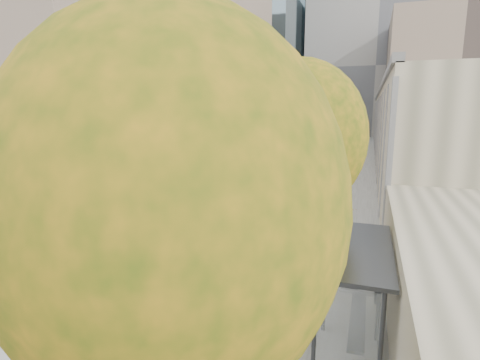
% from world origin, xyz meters
% --- Properties ---
extents(bus_platform, '(4.25, 150.00, 0.15)m').
position_xyz_m(bus_platform, '(-3.88, 35.00, 0.07)').
color(bus_platform, silver).
rests_on(bus_platform, ground).
extents(sidewalk, '(4.75, 150.00, 0.08)m').
position_xyz_m(sidewalk, '(4.12, 35.00, 0.04)').
color(sidewalk, gray).
rests_on(sidewalk, ground).
extents(building_tan, '(18.00, 92.00, 8.00)m').
position_xyz_m(building_tan, '(15.50, 64.00, 4.00)').
color(building_tan, gray).
rests_on(building_tan, ground).
extents(building_midrise, '(24.00, 46.00, 25.00)m').
position_xyz_m(building_midrise, '(-22.50, 41.00, 12.50)').
color(building_midrise, gray).
rests_on(building_midrise, ground).
extents(building_far_block, '(30.00, 18.00, 30.00)m').
position_xyz_m(building_far_block, '(6.00, 96.00, 15.00)').
color(building_far_block, gray).
rests_on(building_far_block, ground).
extents(bus_shelter, '(1.90, 4.40, 2.53)m').
position_xyz_m(bus_shelter, '(5.69, 10.96, 2.19)').
color(bus_shelter, '#383A3F').
rests_on(bus_shelter, sidewalk).
extents(tree_b, '(4.00, 4.00, 6.97)m').
position_xyz_m(tree_b, '(3.60, 5.00, 5.04)').
color(tree_b, black).
rests_on(tree_b, sidewalk).
extents(tree_c, '(4.20, 4.20, 7.28)m').
position_xyz_m(tree_c, '(3.60, 13.00, 5.25)').
color(tree_c, black).
rests_on(tree_c, sidewalk).
extents(bus_far, '(3.55, 19.05, 3.16)m').
position_xyz_m(bus_far, '(-7.17, 29.23, 1.73)').
color(bus_far, white).
rests_on(bus_far, ground).
extents(distant_car, '(2.15, 3.77, 1.21)m').
position_xyz_m(distant_car, '(-7.67, 46.65, 0.61)').
color(distant_car, silver).
rests_on(distant_car, ground).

